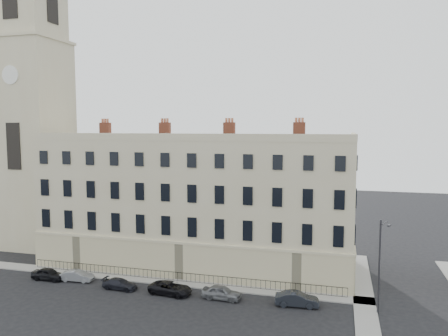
{
  "coord_description": "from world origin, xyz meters",
  "views": [
    {
      "loc": [
        10.51,
        -36.98,
        16.56
      ],
      "look_at": [
        -2.09,
        10.0,
        11.89
      ],
      "focal_mm": 35.0,
      "sensor_mm": 36.0,
      "label": 1
    }
  ],
  "objects_px": {
    "car_d": "(170,288)",
    "car_c": "(120,284)",
    "streetlamp": "(380,262)",
    "car_a": "(49,274)",
    "car_f": "(297,299)",
    "car_e": "(222,293)",
    "car_b": "(77,276)"
  },
  "relations": [
    {
      "from": "car_f",
      "to": "car_c",
      "type": "bearing_deg",
      "value": 86.18
    },
    {
      "from": "car_a",
      "to": "streetlamp",
      "type": "bearing_deg",
      "value": -89.47
    },
    {
      "from": "car_a",
      "to": "car_f",
      "type": "relative_size",
      "value": 0.92
    },
    {
      "from": "car_d",
      "to": "car_f",
      "type": "xyz_separation_m",
      "value": [
        12.38,
        0.31,
        0.05
      ]
    },
    {
      "from": "car_a",
      "to": "car_f",
      "type": "height_order",
      "value": "car_f"
    },
    {
      "from": "car_e",
      "to": "car_f",
      "type": "relative_size",
      "value": 0.96
    },
    {
      "from": "car_f",
      "to": "streetlamp",
      "type": "bearing_deg",
      "value": -93.08
    },
    {
      "from": "car_a",
      "to": "car_c",
      "type": "height_order",
      "value": "car_a"
    },
    {
      "from": "car_e",
      "to": "car_b",
      "type": "bearing_deg",
      "value": 90.38
    },
    {
      "from": "car_d",
      "to": "car_c",
      "type": "bearing_deg",
      "value": 97.35
    },
    {
      "from": "car_c",
      "to": "car_d",
      "type": "distance_m",
      "value": 5.5
    },
    {
      "from": "car_c",
      "to": "car_d",
      "type": "relative_size",
      "value": 0.84
    },
    {
      "from": "car_b",
      "to": "car_e",
      "type": "bearing_deg",
      "value": -97.72
    },
    {
      "from": "car_d",
      "to": "car_e",
      "type": "bearing_deg",
      "value": -82.58
    },
    {
      "from": "car_e",
      "to": "streetlamp",
      "type": "xyz_separation_m",
      "value": [
        14.27,
        0.48,
        4.01
      ]
    },
    {
      "from": "car_e",
      "to": "streetlamp",
      "type": "distance_m",
      "value": 14.83
    },
    {
      "from": "car_b",
      "to": "streetlamp",
      "type": "xyz_separation_m",
      "value": [
        30.55,
        -0.25,
        4.09
      ]
    },
    {
      "from": "car_f",
      "to": "car_d",
      "type": "bearing_deg",
      "value": 86.37
    },
    {
      "from": "car_a",
      "to": "car_b",
      "type": "xyz_separation_m",
      "value": [
        3.22,
        0.46,
        -0.05
      ]
    },
    {
      "from": "car_b",
      "to": "car_d",
      "type": "bearing_deg",
      "value": -99.36
    },
    {
      "from": "car_f",
      "to": "streetlamp",
      "type": "xyz_separation_m",
      "value": [
        7.13,
        0.25,
        4.01
      ]
    },
    {
      "from": "streetlamp",
      "to": "car_a",
      "type": "bearing_deg",
      "value": -157.82
    },
    {
      "from": "car_c",
      "to": "streetlamp",
      "type": "distance_m",
      "value": 25.35
    },
    {
      "from": "car_c",
      "to": "car_d",
      "type": "xyz_separation_m",
      "value": [
        5.49,
        0.08,
        0.07
      ]
    },
    {
      "from": "car_b",
      "to": "car_f",
      "type": "height_order",
      "value": "car_f"
    },
    {
      "from": "car_c",
      "to": "streetlamp",
      "type": "xyz_separation_m",
      "value": [
        25.0,
        0.64,
        4.14
      ]
    },
    {
      "from": "car_a",
      "to": "car_b",
      "type": "bearing_deg",
      "value": -81.7
    },
    {
      "from": "car_b",
      "to": "car_c",
      "type": "distance_m",
      "value": 5.62
    },
    {
      "from": "car_d",
      "to": "streetlamp",
      "type": "height_order",
      "value": "streetlamp"
    },
    {
      "from": "car_e",
      "to": "car_d",
      "type": "bearing_deg",
      "value": 93.85
    },
    {
      "from": "car_a",
      "to": "car_d",
      "type": "height_order",
      "value": "car_a"
    },
    {
      "from": "streetlamp",
      "to": "car_f",
      "type": "bearing_deg",
      "value": -156.16
    }
  ]
}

